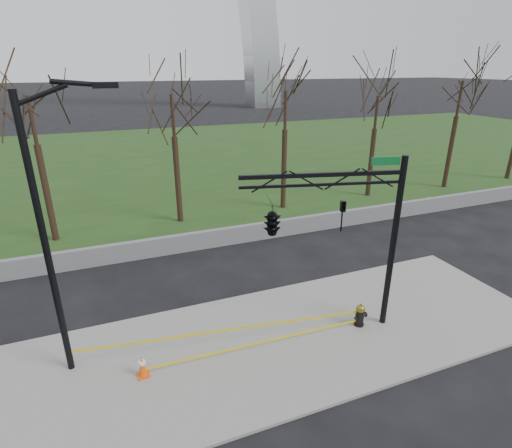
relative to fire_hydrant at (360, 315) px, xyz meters
name	(u,v)px	position (x,y,z in m)	size (l,w,h in m)	color
ground	(290,339)	(-2.50, 0.31, -0.49)	(500.00, 500.00, 0.00)	black
sidewalk	(290,337)	(-2.50, 0.31, -0.44)	(18.00, 6.00, 0.10)	gray
grass_strip	(156,158)	(-2.50, 30.31, -0.46)	(120.00, 40.00, 0.06)	#1C3A15
guardrail	(220,237)	(-2.50, 8.31, -0.04)	(60.00, 0.30, 0.90)	#59595B
tree_row	(233,148)	(-0.42, 12.31, 3.59)	(50.16, 4.00, 8.16)	black
fire_hydrant	(360,315)	(0.00, 0.00, 0.00)	(0.53, 0.34, 0.85)	black
traffic_cone	(142,366)	(-7.28, 0.25, -0.06)	(0.37, 0.37, 0.66)	#E44B0C
street_light	(51,224)	(-9.01, 1.37, 4.20)	(2.39, 0.32, 8.21)	black
traffic_signal_mast	(297,219)	(-2.28, 0.62, 3.66)	(4.97, 2.54, 6.00)	black
caution_tape	(241,336)	(-4.20, 0.44, 0.01)	(9.23, 1.39, 0.43)	#DCB70B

